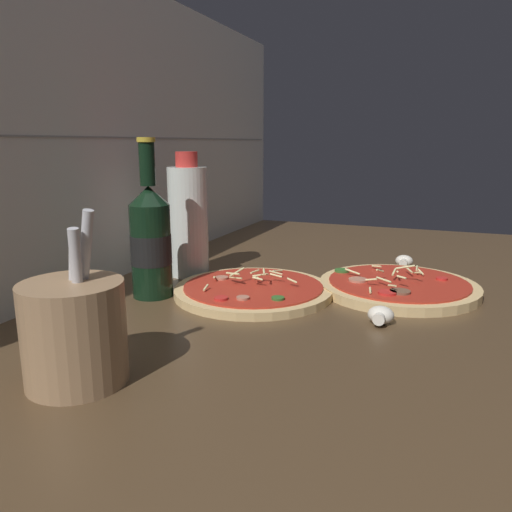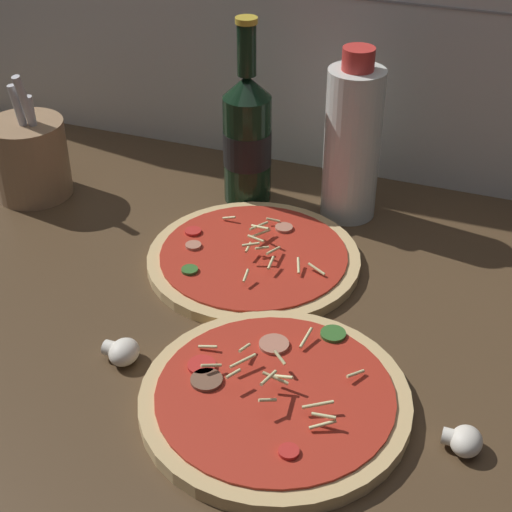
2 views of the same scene
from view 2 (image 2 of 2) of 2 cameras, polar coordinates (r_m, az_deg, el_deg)
name	(u,v)px [view 2 (image 2 of 2)]	position (r cm, az deg, el deg)	size (l,w,h in cm)	color
counter_slab	(230,346)	(92.74, -1.94, -6.57)	(160.00, 90.00, 2.50)	#4C3823
pizza_near	(275,399)	(83.06, 1.37, -10.34)	(28.44, 28.44, 5.38)	tan
pizza_far	(254,259)	(103.62, -0.18, -0.18)	(28.16, 28.16, 4.63)	tan
beer_bottle	(247,137)	(114.50, -0.64, 8.65)	(7.07, 7.07, 27.40)	black
oil_bottle	(352,142)	(110.76, 7.01, 8.24)	(7.90, 7.90, 24.81)	silver
mushroom_left	(122,352)	(89.19, -9.69, -6.87)	(4.10, 3.91, 2.74)	white
mushroom_right	(464,441)	(81.11, 14.90, -12.85)	(3.92, 3.74, 2.62)	white
utensil_crock	(30,158)	(122.33, -16.13, 6.90)	(11.39, 11.39, 19.63)	#9E7A56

